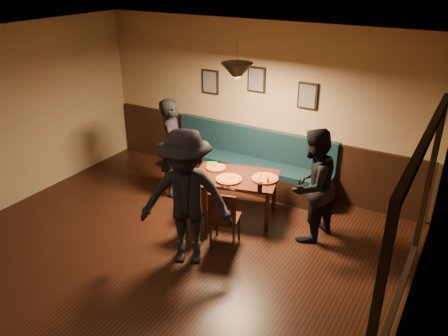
{
  "coord_description": "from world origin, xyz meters",
  "views": [
    {
      "loc": [
        3.25,
        -3.15,
        3.64
      ],
      "look_at": [
        0.31,
        1.88,
        0.95
      ],
      "focal_mm": 36.14,
      "sensor_mm": 36.0,
      "label": 1
    }
  ],
  "objects_px": {
    "dining_table": "(235,196)",
    "chair_near_right": "(225,217)",
    "tabasco_bottle": "(268,181)",
    "diner_right": "(312,186)",
    "diner_left": "(173,148)",
    "soda_glass": "(260,188)",
    "diner_front": "(186,199)",
    "booth_bench": "(247,160)",
    "chair_near_left": "(201,206)"
  },
  "relations": [
    {
      "from": "diner_left",
      "to": "soda_glass",
      "type": "xyz_separation_m",
      "value": [
        1.79,
        -0.43,
        -0.08
      ]
    },
    {
      "from": "dining_table",
      "to": "chair_near_left",
      "type": "height_order",
      "value": "chair_near_left"
    },
    {
      "from": "diner_right",
      "to": "dining_table",
      "type": "bearing_deg",
      "value": -75.17
    },
    {
      "from": "tabasco_bottle",
      "to": "dining_table",
      "type": "bearing_deg",
      "value": 179.0
    },
    {
      "from": "soda_glass",
      "to": "booth_bench",
      "type": "bearing_deg",
      "value": 123.97
    },
    {
      "from": "booth_bench",
      "to": "soda_glass",
      "type": "relative_size",
      "value": 20.17
    },
    {
      "from": "tabasco_bottle",
      "to": "diner_front",
      "type": "bearing_deg",
      "value": -111.64
    },
    {
      "from": "chair_near_right",
      "to": "diner_front",
      "type": "bearing_deg",
      "value": -128.61
    },
    {
      "from": "diner_front",
      "to": "tabasco_bottle",
      "type": "distance_m",
      "value": 1.43
    },
    {
      "from": "chair_near_left",
      "to": "diner_front",
      "type": "xyz_separation_m",
      "value": [
        0.23,
        -0.67,
        0.5
      ]
    },
    {
      "from": "booth_bench",
      "to": "chair_near_left",
      "type": "relative_size",
      "value": 3.57
    },
    {
      "from": "dining_table",
      "to": "chair_near_right",
      "type": "relative_size",
      "value": 1.47
    },
    {
      "from": "chair_near_right",
      "to": "diner_front",
      "type": "relative_size",
      "value": 0.47
    },
    {
      "from": "booth_bench",
      "to": "diner_left",
      "type": "xyz_separation_m",
      "value": [
        -0.93,
        -0.85,
        0.33
      ]
    },
    {
      "from": "diner_left",
      "to": "diner_right",
      "type": "bearing_deg",
      "value": -117.01
    },
    {
      "from": "chair_near_left",
      "to": "diner_right",
      "type": "xyz_separation_m",
      "value": [
        1.41,
        0.65,
        0.4
      ]
    },
    {
      "from": "soda_glass",
      "to": "diner_right",
      "type": "bearing_deg",
      "value": 24.71
    },
    {
      "from": "diner_left",
      "to": "diner_right",
      "type": "xyz_separation_m",
      "value": [
        2.44,
        -0.13,
        -0.01
      ]
    },
    {
      "from": "chair_near_right",
      "to": "soda_glass",
      "type": "height_order",
      "value": "chair_near_right"
    },
    {
      "from": "booth_bench",
      "to": "chair_near_left",
      "type": "bearing_deg",
      "value": -86.53
    },
    {
      "from": "diner_front",
      "to": "booth_bench",
      "type": "bearing_deg",
      "value": 74.82
    },
    {
      "from": "chair_near_left",
      "to": "diner_front",
      "type": "distance_m",
      "value": 0.86
    },
    {
      "from": "chair_near_right",
      "to": "diner_right",
      "type": "height_order",
      "value": "diner_right"
    },
    {
      "from": "dining_table",
      "to": "diner_left",
      "type": "relative_size",
      "value": 0.76
    },
    {
      "from": "diner_front",
      "to": "tabasco_bottle",
      "type": "xyz_separation_m",
      "value": [
        0.52,
        1.31,
        -0.18
      ]
    },
    {
      "from": "booth_bench",
      "to": "diner_right",
      "type": "bearing_deg",
      "value": -32.92
    },
    {
      "from": "chair_near_right",
      "to": "diner_front",
      "type": "height_order",
      "value": "diner_front"
    },
    {
      "from": "booth_bench",
      "to": "tabasco_bottle",
      "type": "xyz_separation_m",
      "value": [
        0.85,
        -0.98,
        0.23
      ]
    },
    {
      "from": "diner_right",
      "to": "diner_front",
      "type": "xyz_separation_m",
      "value": [
        -1.18,
        -1.32,
        0.09
      ]
    },
    {
      "from": "booth_bench",
      "to": "diner_front",
      "type": "bearing_deg",
      "value": -81.94
    },
    {
      "from": "dining_table",
      "to": "diner_front",
      "type": "distance_m",
      "value": 1.45
    },
    {
      "from": "diner_left",
      "to": "tabasco_bottle",
      "type": "distance_m",
      "value": 1.79
    },
    {
      "from": "dining_table",
      "to": "diner_right",
      "type": "distance_m",
      "value": 1.29
    },
    {
      "from": "booth_bench",
      "to": "chair_near_right",
      "type": "distance_m",
      "value": 1.82
    },
    {
      "from": "chair_near_left",
      "to": "dining_table",
      "type": "bearing_deg",
      "value": 64.85
    },
    {
      "from": "chair_near_right",
      "to": "diner_right",
      "type": "xyz_separation_m",
      "value": [
        0.94,
        0.76,
        0.39
      ]
    },
    {
      "from": "diner_left",
      "to": "diner_front",
      "type": "distance_m",
      "value": 1.93
    },
    {
      "from": "dining_table",
      "to": "diner_front",
      "type": "bearing_deg",
      "value": -104.31
    },
    {
      "from": "dining_table",
      "to": "soda_glass",
      "type": "distance_m",
      "value": 0.75
    },
    {
      "from": "dining_table",
      "to": "chair_near_right",
      "type": "distance_m",
      "value": 0.8
    },
    {
      "from": "diner_front",
      "to": "tabasco_bottle",
      "type": "height_order",
      "value": "diner_front"
    },
    {
      "from": "dining_table",
      "to": "chair_near_left",
      "type": "bearing_deg",
      "value": -122.83
    },
    {
      "from": "dining_table",
      "to": "tabasco_bottle",
      "type": "bearing_deg",
      "value": -16.0
    },
    {
      "from": "diner_right",
      "to": "soda_glass",
      "type": "relative_size",
      "value": 11.06
    },
    {
      "from": "chair_near_right",
      "to": "diner_right",
      "type": "bearing_deg",
      "value": 22.99
    },
    {
      "from": "booth_bench",
      "to": "dining_table",
      "type": "height_order",
      "value": "booth_bench"
    },
    {
      "from": "diner_front",
      "to": "soda_glass",
      "type": "xyz_separation_m",
      "value": [
        0.53,
        1.02,
        -0.17
      ]
    },
    {
      "from": "diner_left",
      "to": "tabasco_bottle",
      "type": "height_order",
      "value": "diner_left"
    },
    {
      "from": "dining_table",
      "to": "chair_near_right",
      "type": "xyz_separation_m",
      "value": [
        0.26,
        -0.76,
        0.09
      ]
    },
    {
      "from": "chair_near_right",
      "to": "tabasco_bottle",
      "type": "distance_m",
      "value": 0.86
    }
  ]
}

